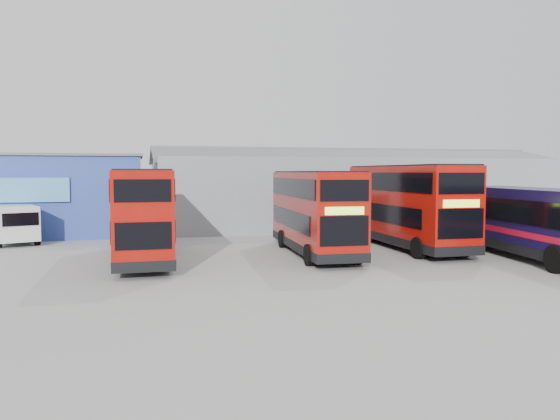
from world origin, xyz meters
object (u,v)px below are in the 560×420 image
object	(u,v)px
office_block	(45,194)
maintenance_shed	(351,190)
single_decker_blue	(537,224)
double_decker_centre	(314,213)
double_decker_right	(406,207)
panel_van	(12,222)
double_decker_left	(142,215)

from	to	relation	value
office_block	maintenance_shed	size ratio (longest dim) A/B	0.40
maintenance_shed	office_block	bearing A→B (deg)	-174.79
single_decker_blue	double_decker_centre	bearing A→B (deg)	-16.47
double_decker_centre	double_decker_right	distance (m)	5.47
double_decker_centre	double_decker_right	xyz separation A→B (m)	(5.41, 0.78, 0.16)
single_decker_blue	panel_van	distance (m)	27.55
double_decker_centre	panel_van	size ratio (longest dim) A/B	1.83
double_decker_right	single_decker_blue	distance (m)	6.44
office_block	maintenance_shed	distance (m)	22.09
double_decker_left	double_decker_right	world-z (taller)	double_decker_right
office_block	double_decker_right	size ratio (longest dim) A/B	1.18
double_decker_left	single_decker_blue	size ratio (longest dim) A/B	0.80
double_decker_centre	single_decker_blue	bearing A→B (deg)	-20.83
double_decker_right	double_decker_left	bearing A→B (deg)	-176.37
double_decker_centre	maintenance_shed	bearing A→B (deg)	64.88
double_decker_right	maintenance_shed	bearing A→B (deg)	80.82
office_block	double_decker_right	xyz separation A→B (m)	(19.56, -11.68, -0.40)
maintenance_shed	single_decker_blue	size ratio (longest dim) A/B	2.49
office_block	single_decker_blue	bearing A→B (deg)	-35.31
double_decker_right	double_decker_centre	bearing A→B (deg)	-170.87
maintenance_shed	double_decker_right	world-z (taller)	maintenance_shed
double_decker_right	panel_van	xyz separation A→B (m)	(-20.63, 7.32, -0.97)
double_decker_centre	double_decker_left	bearing A→B (deg)	-177.60
maintenance_shed	double_decker_left	bearing A→B (deg)	-138.19
office_block	single_decker_blue	world-z (taller)	office_block
maintenance_shed	double_decker_centre	size ratio (longest dim) A/B	3.13
double_decker_centre	panel_van	xyz separation A→B (m)	(-15.22, 8.10, -0.81)
double_decker_right	panel_van	distance (m)	21.91
office_block	maintenance_shed	bearing A→B (deg)	5.21
office_block	panel_van	size ratio (longest dim) A/B	2.31
maintenance_shed	panel_van	world-z (taller)	maintenance_shed
double_decker_left	panel_van	size ratio (longest dim) A/B	1.85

